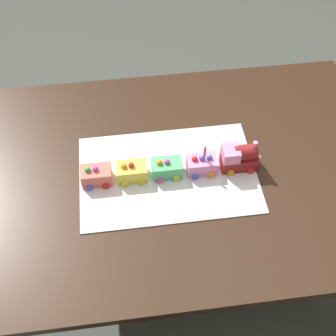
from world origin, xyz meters
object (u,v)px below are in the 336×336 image
object	(u,v)px
cake_car_hopper_lemon	(132,172)
cake_car_flatbed_coral	(96,175)
birthday_candle	(205,151)
cake_locomotive	(239,157)
dining_table	(188,186)
cake_car_gondola_bubblegum	(201,164)
cake_car_caboose_mint_green	(167,168)

from	to	relation	value
cake_car_hopper_lemon	cake_car_flatbed_coral	xyz separation A→B (m)	(0.12, 0.00, 0.00)
cake_car_hopper_lemon	birthday_candle	distance (m)	0.25
cake_locomotive	birthday_candle	size ratio (longest dim) A/B	2.63
dining_table	cake_locomotive	size ratio (longest dim) A/B	10.00
cake_car_gondola_bubblegum	cake_car_flatbed_coral	distance (m)	0.35
cake_car_flatbed_coral	cake_locomotive	bearing A→B (deg)	-180.00
cake_car_gondola_bubblegum	dining_table	bearing A→B (deg)	-22.21
dining_table	cake_car_hopper_lemon	distance (m)	0.24
cake_locomotive	cake_car_gondola_bubblegum	distance (m)	0.13
cake_car_flatbed_coral	birthday_candle	xyz separation A→B (m)	(-0.36, -0.00, 0.07)
cake_car_caboose_mint_green	cake_car_flatbed_coral	bearing A→B (deg)	0.00
dining_table	cake_car_flatbed_coral	bearing A→B (deg)	2.78
dining_table	cake_car_flatbed_coral	distance (m)	0.35
cake_car_flatbed_coral	birthday_candle	bearing A→B (deg)	-180.00
cake_car_caboose_mint_green	cake_car_hopper_lemon	size ratio (longest dim) A/B	1.00
cake_car_caboose_mint_green	cake_car_hopper_lemon	bearing A→B (deg)	0.00
cake_car_gondola_bubblegum	birthday_candle	distance (m)	0.07
dining_table	cake_car_gondola_bubblegum	world-z (taller)	cake_car_gondola_bubblegum
dining_table	birthday_candle	xyz separation A→B (m)	(-0.05, 0.02, 0.21)
dining_table	cake_car_gondola_bubblegum	bearing A→B (deg)	157.79
cake_car_flatbed_coral	cake_car_gondola_bubblegum	bearing A→B (deg)	-180.00
cake_car_hopper_lemon	cake_locomotive	bearing A→B (deg)	-180.00
cake_locomotive	cake_car_caboose_mint_green	size ratio (longest dim) A/B	1.40
cake_car_hopper_lemon	birthday_candle	world-z (taller)	birthday_candle
dining_table	cake_car_gondola_bubblegum	size ratio (longest dim) A/B	14.00
dining_table	cake_locomotive	distance (m)	0.23
cake_car_gondola_bubblegum	cake_car_caboose_mint_green	bearing A→B (deg)	0.00
dining_table	cake_locomotive	xyz separation A→B (m)	(-0.17, 0.02, 0.16)
cake_car_caboose_mint_green	cake_car_flatbed_coral	xyz separation A→B (m)	(0.24, 0.00, 0.00)
cake_car_gondola_bubblegum	cake_car_caboose_mint_green	xyz separation A→B (m)	(0.12, 0.00, -0.00)
cake_locomotive	dining_table	bearing A→B (deg)	-5.27
cake_locomotive	cake_car_gondola_bubblegum	world-z (taller)	cake_locomotive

